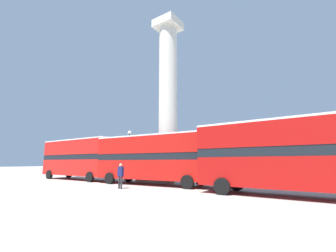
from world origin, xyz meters
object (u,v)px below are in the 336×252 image
at_px(bus_b, 154,157).
at_px(street_lamp, 129,154).
at_px(monument_column, 168,114).
at_px(bus_a, 79,157).
at_px(pedestrian_near_lamp, 121,174).
at_px(equestrian_statue, 116,164).
at_px(bus_c, 295,154).

xyz_separation_m(bus_b, street_lamp, (-4.77, 1.73, 0.48)).
bearing_deg(bus_b, monument_column, 103.13).
height_order(bus_a, pedestrian_near_lamp, bus_a).
bearing_deg(equestrian_statue, monument_column, -0.28).
bearing_deg(monument_column, equestrian_statue, 161.13).
distance_m(bus_b, bus_c, 10.99).
relative_size(bus_c, equestrian_statue, 1.84).
bearing_deg(equestrian_statue, bus_b, -12.04).
xyz_separation_m(bus_b, bus_c, (10.94, -1.00, 0.04)).
distance_m(bus_a, equestrian_statue, 9.54).
relative_size(bus_a, equestrian_statue, 1.82).
relative_size(monument_column, bus_c, 1.75).
bearing_deg(bus_b, street_lamp, 155.01).
distance_m(monument_column, equestrian_statue, 14.67).
bearing_deg(pedestrian_near_lamp, street_lamp, -46.06).
xyz_separation_m(equestrian_statue, pedestrian_near_lamp, (14.08, -12.08, -0.66)).
relative_size(street_lamp, pedestrian_near_lamp, 2.88).
bearing_deg(bus_b, bus_c, -10.25).
height_order(equestrian_statue, pedestrian_near_lamp, equestrian_statue).
bearing_deg(pedestrian_near_lamp, equestrian_statue, -37.25).
height_order(street_lamp, pedestrian_near_lamp, street_lamp).
height_order(bus_a, bus_c, bus_a).
height_order(bus_c, equestrian_statue, equestrian_statue).
relative_size(bus_a, street_lamp, 2.04).
relative_size(equestrian_statue, street_lamp, 1.12).
relative_size(bus_c, street_lamp, 2.06).
relative_size(monument_column, street_lamp, 3.62).
distance_m(monument_column, bus_b, 6.32).
relative_size(bus_b, street_lamp, 2.13).
bearing_deg(street_lamp, bus_b, -19.97).
xyz_separation_m(monument_column, street_lamp, (-3.45, -2.29, -4.22)).
height_order(monument_column, pedestrian_near_lamp, monument_column).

